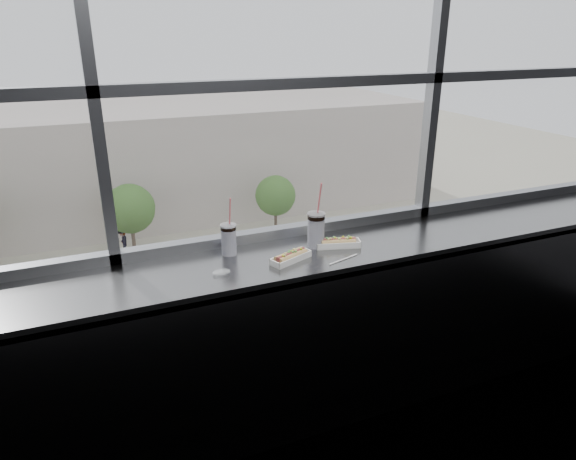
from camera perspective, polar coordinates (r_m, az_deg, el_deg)
name	(u,v)px	position (r m, az deg, el deg)	size (l,w,h in m)	color
wall_back_lower	(286,314)	(3.38, -0.25, -9.28)	(6.00, 6.00, 0.00)	black
window_glass	(284,25)	(2.93, -0.46, 21.85)	(6.00, 6.00, 0.00)	silver
window_mullions	(285,25)	(2.91, -0.30, 21.85)	(6.00, 0.08, 2.40)	gray
counter	(304,257)	(2.92, 1.81, -3.02)	(6.00, 0.55, 0.06)	gray
counter_fascia	(322,358)	(2.98, 3.78, -14.05)	(6.00, 0.04, 1.04)	gray
hotdog_tray_left	(291,257)	(2.79, 0.32, -2.97)	(0.26, 0.17, 0.06)	white
hotdog_tray_right	(338,243)	(2.98, 5.56, -1.40)	(0.27, 0.15, 0.06)	white
soda_cup_left	(229,238)	(2.86, -6.61, -0.88)	(0.09, 0.09, 0.34)	white
soda_cup_right	(316,228)	(2.94, 3.13, 0.20)	(0.11, 0.11, 0.39)	white
loose_straw	(343,259)	(2.83, 6.18, -3.25)	(0.01, 0.01, 0.21)	white
wrapper	(221,272)	(2.67, -7.42, -4.65)	(0.10, 0.07, 0.02)	silver
plaza_ground	(96,192)	(48.07, -20.54, 3.93)	(120.00, 120.00, 0.00)	#B7B199
street_asphalt	(128,325)	(26.30, -17.40, -10.00)	(80.00, 10.00, 0.06)	black
far_sidewalk	(112,261)	(33.45, -18.93, -3.24)	(80.00, 6.00, 0.04)	#B7B199
far_building	(94,162)	(41.75, -20.78, 7.12)	(50.00, 14.00, 8.00)	#BBAFA6
car_near_d	(262,322)	(23.23, -2.89, -10.15)	(6.55, 2.73, 2.18)	silver
car_near_e	(424,287)	(27.06, 14.88, -6.18)	(6.26, 2.61, 2.09)	#331B84
car_far_c	(338,235)	(32.79, 5.61, -0.52)	(6.40, 2.67, 2.13)	tan
car_near_c	(166,344)	(22.44, -13.38, -12.25)	(6.09, 2.54, 2.03)	#B50014
car_far_b	(119,271)	(29.36, -18.29, -4.30)	(6.32, 2.63, 2.11)	#860600
pedestrian_b	(123,239)	(33.67, -17.89, -0.93)	(0.95, 0.71, 2.14)	#66605B
tree_center	(130,209)	(32.40, -17.16, 2.26)	(3.03, 3.03, 4.74)	#47382B
tree_right	(275,196)	(34.53, -1.41, 3.84)	(2.73, 2.73, 4.27)	#47382B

